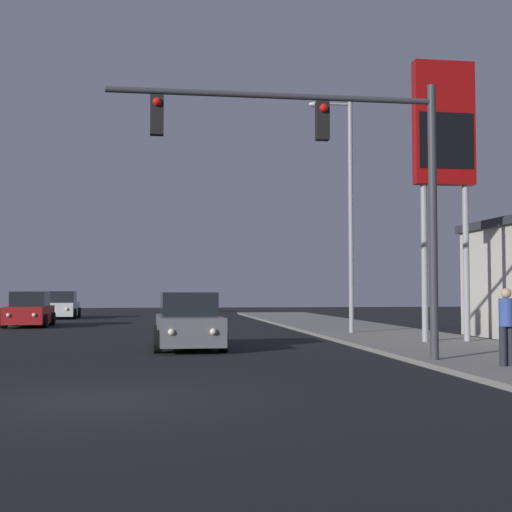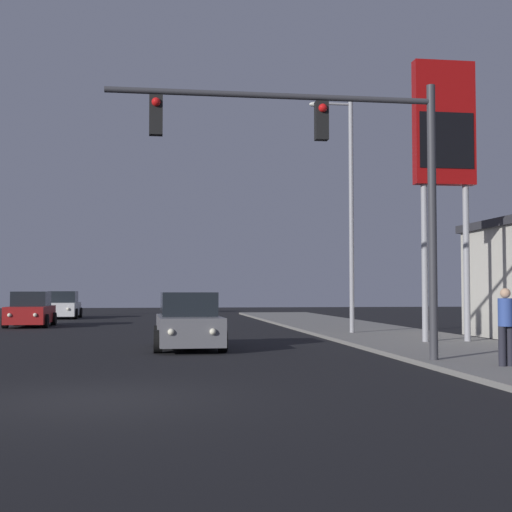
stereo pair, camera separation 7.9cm
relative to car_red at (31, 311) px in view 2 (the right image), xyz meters
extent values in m
plane|color=black|center=(4.95, -23.59, -0.76)|extent=(120.00, 120.00, 0.00)
cube|color=gray|center=(14.45, -13.59, -0.70)|extent=(5.00, 60.00, 0.12)
cube|color=maroon|center=(0.00, -0.04, -0.18)|extent=(1.82, 4.21, 0.80)
cube|color=black|center=(0.00, 0.11, 0.57)|extent=(1.61, 2.01, 0.70)
cylinder|color=black|center=(-0.90, -1.34, -0.44)|extent=(0.24, 0.64, 0.64)
cylinder|color=black|center=(0.90, -1.34, -0.44)|extent=(0.24, 0.64, 0.64)
cylinder|color=black|center=(-0.90, 1.27, -0.44)|extent=(0.24, 0.64, 0.64)
cylinder|color=black|center=(0.90, 1.27, -0.44)|extent=(0.24, 0.64, 0.64)
sphere|color=#F2EACC|center=(-0.56, -2.16, -0.13)|extent=(0.18, 0.18, 0.18)
sphere|color=#F2EACC|center=(0.56, -2.16, -0.13)|extent=(0.18, 0.18, 0.18)
cube|color=slate|center=(6.90, -14.00, -0.18)|extent=(1.89, 4.24, 0.80)
cube|color=black|center=(6.90, -13.85, 0.57)|extent=(1.65, 2.04, 0.70)
cylinder|color=black|center=(6.00, -15.31, -0.44)|extent=(0.24, 0.64, 0.64)
cylinder|color=black|center=(7.80, -15.31, -0.44)|extent=(0.24, 0.64, 0.64)
cylinder|color=black|center=(6.00, -12.70, -0.44)|extent=(0.24, 0.64, 0.64)
cylinder|color=black|center=(7.80, -12.70, -0.44)|extent=(0.24, 0.64, 0.64)
sphere|color=#F2EACC|center=(6.35, -16.12, -0.13)|extent=(0.18, 0.18, 0.18)
sphere|color=#F2EACC|center=(7.46, -16.12, -0.13)|extent=(0.18, 0.18, 0.18)
cube|color=silver|center=(0.25, 10.02, -0.18)|extent=(1.84, 4.22, 0.80)
cube|color=black|center=(0.25, 10.17, 0.57)|extent=(1.62, 2.01, 0.70)
cylinder|color=black|center=(-0.65, 8.72, -0.44)|extent=(0.24, 0.64, 0.64)
cylinder|color=black|center=(1.15, 8.72, -0.44)|extent=(0.24, 0.64, 0.64)
cylinder|color=black|center=(-0.65, 11.32, -0.44)|extent=(0.24, 0.64, 0.64)
cylinder|color=black|center=(1.15, 11.32, -0.44)|extent=(0.24, 0.64, 0.64)
sphere|color=#F2EACC|center=(-0.31, 7.90, -0.13)|extent=(0.18, 0.18, 0.18)
sphere|color=#F2EACC|center=(0.80, 7.90, -0.13)|extent=(0.18, 0.18, 0.18)
cylinder|color=#38383D|center=(12.39, -19.34, 2.61)|extent=(0.20, 0.20, 6.50)
cylinder|color=#38383D|center=(8.58, -19.34, 5.46)|extent=(7.61, 0.14, 0.14)
cube|color=black|center=(9.72, -19.34, 4.91)|extent=(0.30, 0.24, 0.90)
sphere|color=red|center=(9.72, -19.48, 5.18)|extent=(0.20, 0.20, 0.20)
cube|color=black|center=(5.91, -19.34, 4.91)|extent=(0.30, 0.24, 0.90)
sphere|color=red|center=(5.91, -19.48, 5.18)|extent=(0.20, 0.20, 0.20)
cylinder|color=#99999E|center=(13.40, -8.71, 3.86)|extent=(0.18, 0.18, 9.00)
cylinder|color=#99999E|center=(12.70, -8.71, 8.21)|extent=(1.40, 0.10, 0.10)
ellipsoid|color=silver|center=(12.00, -8.71, 8.16)|extent=(0.50, 0.24, 0.20)
cylinder|color=#99999E|center=(14.39, -13.71, 1.86)|extent=(0.20, 0.20, 5.00)
cylinder|color=#99999E|center=(15.79, -13.71, 1.86)|extent=(0.20, 0.20, 5.00)
cube|color=#990C0C|center=(15.09, -13.71, 6.36)|extent=(2.00, 0.40, 4.00)
cube|color=black|center=(15.09, -13.92, 5.76)|extent=(1.80, 0.03, 1.80)
cylinder|color=#23232D|center=(13.29, -20.89, -0.22)|extent=(0.16, 0.16, 0.85)
cylinder|color=#23232D|center=(13.47, -20.89, -0.22)|extent=(0.16, 0.16, 0.85)
cylinder|color=#334C99|center=(13.38, -20.89, 0.51)|extent=(0.32, 0.32, 0.60)
sphere|color=tan|center=(13.38, -20.89, 0.92)|extent=(0.22, 0.22, 0.22)
camera|label=1|loc=(5.87, -35.31, 0.98)|focal=50.00mm
camera|label=2|loc=(5.94, -35.32, 0.98)|focal=50.00mm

